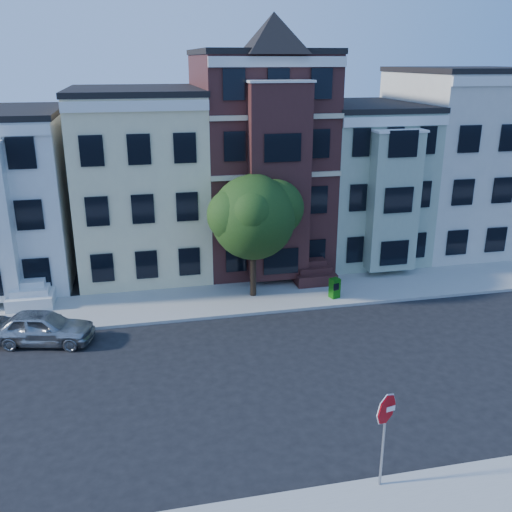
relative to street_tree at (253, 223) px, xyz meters
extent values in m
plane|color=black|center=(1.68, -8.14, -4.04)|extent=(120.00, 120.00, 0.00)
cube|color=#9E9B93|center=(1.68, -0.14, -3.97)|extent=(60.00, 4.00, 0.15)
cube|color=beige|center=(-5.32, 6.36, 0.96)|extent=(7.00, 9.00, 10.00)
cube|color=#401C1A|center=(1.68, 6.36, 1.96)|extent=(7.00, 9.00, 12.00)
cube|color=#9CAD93|center=(8.18, 6.36, 0.46)|extent=(6.00, 9.00, 9.00)
cube|color=beige|center=(15.18, 6.36, 1.46)|extent=(8.00, 9.00, 11.00)
imported|color=#9DA0A3|center=(-9.99, -2.94, -3.30)|extent=(4.66, 2.73, 1.49)
cube|color=#105D0C|center=(4.01, -1.19, -3.38)|extent=(0.57, 0.54, 1.03)
camera|label=1|loc=(-5.71, -26.76, 7.73)|focal=40.00mm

